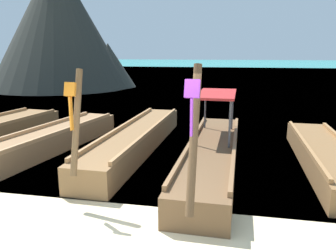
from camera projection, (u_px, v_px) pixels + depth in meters
The scene contains 6 objects.
sea_water at pixel (227, 67), 63.51m from camera, with size 120.00×120.00×0.00m, color teal.
longtail_boat_yellow_ribbon at pixel (36, 146), 8.98m from camera, with size 1.99×7.45×2.31m.
longtail_boat_orange_ribbon at pixel (137, 139), 9.54m from camera, with size 1.18×7.22×2.51m.
longtail_boat_violet_ribbon at pixel (212, 153), 8.17m from camera, with size 1.28×7.07×2.64m.
longtail_boat_pink_ribbon at pixel (326, 156), 8.09m from camera, with size 1.19×6.09×2.70m.
karst_rock at pixel (61, 24), 25.61m from camera, with size 11.18×10.86×10.62m.
Camera 1 is at (1.48, -3.62, 2.80)m, focal length 35.16 mm.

